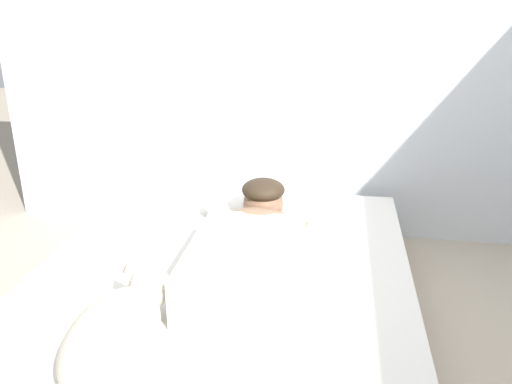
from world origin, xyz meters
TOP-DOWN VIEW (x-y plane):
  - ground_plane at (0.00, 0.00)m, footprint 11.64×11.64m
  - back_wall at (-0.00, 1.36)m, footprint 3.82×0.12m
  - bed at (-0.33, 0.21)m, footprint 1.60×2.04m
  - pillow at (-0.29, 0.80)m, footprint 0.52×0.32m
  - person_lying at (-0.21, 0.26)m, footprint 0.43×0.92m
  - dog at (-0.52, -0.35)m, footprint 0.26×0.57m
  - coffee_cup at (-0.18, 0.57)m, footprint 0.12×0.09m
  - cell_phone at (-0.04, 0.03)m, footprint 0.07×0.14m

SIDE VIEW (x-z plane):
  - ground_plane at x=0.00m, z-range 0.00..0.00m
  - bed at x=-0.33m, z-range 0.00..0.29m
  - cell_phone at x=-0.04m, z-range 0.29..0.30m
  - coffee_cup at x=-0.18m, z-range 0.29..0.37m
  - pillow at x=-0.29m, z-range 0.29..0.40m
  - dog at x=-0.52m, z-range 0.29..0.51m
  - person_lying at x=-0.21m, z-range 0.27..0.54m
  - back_wall at x=0.00m, z-range 0.00..2.50m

